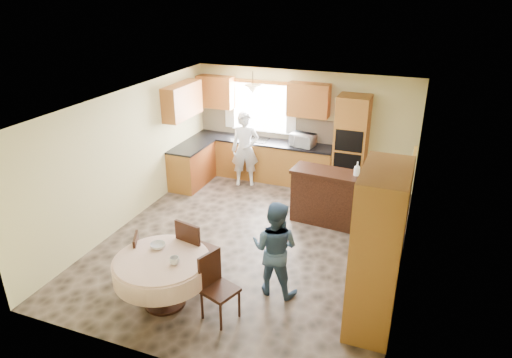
{
  "coord_description": "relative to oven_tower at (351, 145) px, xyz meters",
  "views": [
    {
      "loc": [
        2.55,
        -6.54,
        4.24
      ],
      "look_at": [
        -0.08,
        0.3,
        1.06
      ],
      "focal_mm": 32.0,
      "sensor_mm": 36.0,
      "label": 1
    }
  ],
  "objects": [
    {
      "name": "wall_left",
      "position": [
        -3.65,
        -2.69,
        0.19
      ],
      "size": [
        0.02,
        6.0,
        2.5
      ],
      "primitive_type": "cube",
      "color": "beige",
      "rests_on": "floor"
    },
    {
      "name": "sideboard",
      "position": [
        -0.11,
        -1.55,
        -0.57
      ],
      "size": [
        1.42,
        0.68,
        0.98
      ],
      "primitive_type": "cube",
      "rotation": [
        0.0,
        0.0,
        -0.09
      ],
      "color": "#371B0F",
      "rests_on": "floor"
    },
    {
      "name": "bowl_table",
      "position": [
        -1.89,
        -4.55,
        -0.27
      ],
      "size": [
        0.28,
        0.28,
        0.07
      ],
      "primitive_type": "imported",
      "rotation": [
        0.0,
        0.0,
        -0.38
      ],
      "color": "#B2B2B2",
      "rests_on": "dining_table"
    },
    {
      "name": "chair_right",
      "position": [
        -0.91,
        -4.72,
        -0.53
      ],
      "size": [
        0.53,
        0.53,
        0.96
      ],
      "rotation": [
        0.0,
        0.0,
        1.23
      ],
      "color": "#371B0F",
      "rests_on": "floor"
    },
    {
      "name": "wall_back",
      "position": [
        -1.15,
        0.31,
        0.19
      ],
      "size": [
        5.0,
        0.02,
        2.5
      ],
      "primitive_type": "cube",
      "color": "beige",
      "rests_on": "floor"
    },
    {
      "name": "wall_right",
      "position": [
        1.35,
        -2.69,
        0.19
      ],
      "size": [
        0.02,
        6.0,
        2.5
      ],
      "primitive_type": "cube",
      "color": "beige",
      "rests_on": "floor"
    },
    {
      "name": "person_sink",
      "position": [
        -2.23,
        -0.46,
        -0.23
      ],
      "size": [
        0.72,
        0.6,
        1.67
      ],
      "primitive_type": "imported",
      "rotation": [
        0.0,
        0.0,
        0.39
      ],
      "color": "silver",
      "rests_on": "floor"
    },
    {
      "name": "person_dining",
      "position": [
        -0.35,
        -3.92,
        -0.33
      ],
      "size": [
        0.73,
        0.58,
        1.46
      ],
      "primitive_type": "imported",
      "rotation": [
        0.0,
        0.0,
        3.1
      ],
      "color": "#375478",
      "rests_on": "floor"
    },
    {
      "name": "oven_tower",
      "position": [
        0.0,
        0.0,
        0.0
      ],
      "size": [
        0.66,
        0.62,
        2.12
      ],
      "primitive_type": "cube",
      "color": "#AC7E2E",
      "rests_on": "floor"
    },
    {
      "name": "microwave",
      "position": [
        -1.04,
        -0.04,
        0.0
      ],
      "size": [
        0.57,
        0.44,
        0.28
      ],
      "primitive_type": "imported",
      "rotation": [
        0.0,
        0.0,
        -0.19
      ],
      "color": "silver",
      "rests_on": "counter_back"
    },
    {
      "name": "wall_front",
      "position": [
        -1.15,
        -5.69,
        0.19
      ],
      "size": [
        5.0,
        0.02,
        2.5
      ],
      "primitive_type": "cube",
      "color": "beige",
      "rests_on": "floor"
    },
    {
      "name": "backsplash",
      "position": [
        -2.0,
        0.3,
        0.12
      ],
      "size": [
        3.3,
        0.02,
        0.55
      ],
      "primitive_type": "cube",
      "color": "#C9B28D",
      "rests_on": "wall_back"
    },
    {
      "name": "oven_upper",
      "position": [
        0.0,
        -0.31,
        0.19
      ],
      "size": [
        0.56,
        0.01,
        0.45
      ],
      "primitive_type": "cube",
      "color": "black",
      "rests_on": "oven_tower"
    },
    {
      "name": "floor",
      "position": [
        -1.15,
        -2.69,
        -1.06
      ],
      "size": [
        5.0,
        6.0,
        0.01
      ],
      "primitive_type": "cube",
      "color": "#705C4E",
      "rests_on": "ground"
    },
    {
      "name": "counter_back",
      "position": [
        -2.0,
        0.01,
        -0.16
      ],
      "size": [
        3.3,
        0.64,
        0.04
      ],
      "primitive_type": "cube",
      "color": "black",
      "rests_on": "base_cab_back"
    },
    {
      "name": "counter_left",
      "position": [
        -3.35,
        -0.89,
        -0.16
      ],
      "size": [
        0.64,
        1.2,
        0.04
      ],
      "primitive_type": "cube",
      "color": "black",
      "rests_on": "base_cab_left"
    },
    {
      "name": "space_heater",
      "position": [
        0.98,
        -2.73,
        -0.8
      ],
      "size": [
        0.45,
        0.38,
        0.52
      ],
      "primitive_type": "cube",
      "rotation": [
        0.0,
        0.0,
        0.36
      ],
      "color": "black",
      "rests_on": "floor"
    },
    {
      "name": "bottle_sideboard",
      "position": [
        0.38,
        -1.55,
        0.08
      ],
      "size": [
        0.14,
        0.14,
        0.32
      ],
      "primitive_type": "imported",
      "rotation": [
        0.0,
        0.0,
        0.11
      ],
      "color": "silver",
      "rests_on": "sideboard"
    },
    {
      "name": "chair_back",
      "position": [
        -1.55,
        -4.14,
        -0.47
      ],
      "size": [
        0.54,
        0.54,
        1.06
      ],
      "rotation": [
        0.0,
        0.0,
        2.94
      ],
      "color": "#371B0F",
      "rests_on": "floor"
    },
    {
      "name": "wall_cab_left",
      "position": [
        -3.2,
        0.15,
        0.85
      ],
      "size": [
        0.85,
        0.33,
        0.72
      ],
      "primitive_type": "cube",
      "color": "#CD7133",
      "rests_on": "wall_back"
    },
    {
      "name": "oven_lower",
      "position": [
        0.0,
        -0.31,
        -0.31
      ],
      "size": [
        0.56,
        0.01,
        0.45
      ],
      "primitive_type": "cube",
      "color": "black",
      "rests_on": "oven_tower"
    },
    {
      "name": "window",
      "position": [
        -2.15,
        0.29,
        0.54
      ],
      "size": [
        1.4,
        0.03,
        1.1
      ],
      "primitive_type": "cube",
      "color": "white",
      "rests_on": "wall_back"
    },
    {
      "name": "chair_left",
      "position": [
        -2.37,
        -4.58,
        -0.58
      ],
      "size": [
        0.51,
        0.51,
        0.87
      ],
      "rotation": [
        0.0,
        0.0,
        -1.09
      ],
      "color": "#371B0F",
      "rests_on": "floor"
    },
    {
      "name": "bowl_sideboard",
      "position": [
        -0.31,
        -1.55,
        -0.05
      ],
      "size": [
        0.29,
        0.29,
        0.06
      ],
      "primitive_type": "imported",
      "rotation": [
        0.0,
        0.0,
        -0.34
      ],
      "color": "#B2B2B2",
      "rests_on": "sideboard"
    },
    {
      "name": "curtain_left",
      "position": [
        -2.9,
        0.24,
        0.59
      ],
      "size": [
        0.22,
        0.02,
        1.15
      ],
      "primitive_type": "cube",
      "color": "white",
      "rests_on": "wall_back"
    },
    {
      "name": "wall_cab_side",
      "position": [
        -3.48,
        -0.89,
        0.85
      ],
      "size": [
        0.33,
        1.2,
        0.72
      ],
      "primitive_type": "cube",
      "color": "#CD7133",
      "rests_on": "wall_left"
    },
    {
      "name": "base_cab_left",
      "position": [
        -3.35,
        -0.89,
        -0.62
      ],
      "size": [
        0.6,
        1.2,
        0.88
      ],
      "primitive_type": "cube",
      "color": "#AC7E2E",
      "rests_on": "floor"
    },
    {
      "name": "framed_picture",
      "position": [
        1.32,
        -2.11,
        0.53
      ],
      "size": [
        0.06,
        0.54,
        0.44
      ],
      "color": "gold",
      "rests_on": "wall_right"
    },
    {
      "name": "cupboard",
      "position": [
        1.07,
        -4.06,
        0.05
      ],
      "size": [
        0.58,
        1.16,
        2.21
      ],
      "primitive_type": "cube",
      "color": "#AC7E2E",
      "rests_on": "floor"
    },
    {
      "name": "pendant",
      "position": [
        -2.15,
        -0.19,
        1.06
      ],
      "size": [
        0.36,
        0.36,
        0.18
      ],
      "primitive_type": "cone",
      "rotation": [
        3.14,
        0.0,
        0.0
      ],
      "color": "beige",
      "rests_on": "ceiling"
    },
    {
      "name": "dining_table",
      "position": [
        -1.71,
        -4.76,
        -0.47
      ],
      "size": [
        1.33,
        1.33,
        0.76
      ],
      "color": "#371B0F",
      "rests_on": "floor"
    },
    {
      "name": "curtain_right",
      "position": [
        -1.4,
        0.24,
        0.59
      ],
      "size": [
        0.22,
        0.02,
        1.15
      ],
      "primitive_type": "cube",
      "color": "white",
      "rests_on": "wall_back"
    },
    {
      "name": "ceiling",
      "position": [
        -1.15,
        -2.69,
        1.44
      ],
      "size": [
        5.0,
        6.0,
        0.01
      ],
      "primitive_type": "cube",
      "color": "white",
      "rests_on": "wall_back"
    },
    {
      "name": "cup_table",
      "position": [
        -1.46,
        -4.82,
        -0.25
      ],
      "size": [
        0.14,
        0.14,
        0.11
      ],
      "primitive_type": "imported",
      "rotation": [
        0.0,
        0.0,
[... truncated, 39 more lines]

